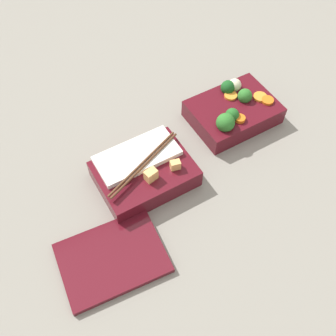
% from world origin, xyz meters
% --- Properties ---
extents(ground_plane, '(3.00, 3.00, 0.00)m').
position_xyz_m(ground_plane, '(0.00, 0.00, 0.00)').
color(ground_plane, gray).
extents(bento_tray_vegetable, '(0.20, 0.15, 0.08)m').
position_xyz_m(bento_tray_vegetable, '(-0.13, -0.03, 0.03)').
color(bento_tray_vegetable, '#510F19').
rests_on(bento_tray_vegetable, ground_plane).
extents(bento_tray_rice, '(0.20, 0.15, 0.07)m').
position_xyz_m(bento_tray_rice, '(0.14, 0.02, 0.03)').
color(bento_tray_rice, '#510F19').
rests_on(bento_tray_rice, ground_plane).
extents(bento_lid, '(0.21, 0.16, 0.01)m').
position_xyz_m(bento_lid, '(0.28, 0.15, 0.01)').
color(bento_lid, '#510F19').
rests_on(bento_lid, ground_plane).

